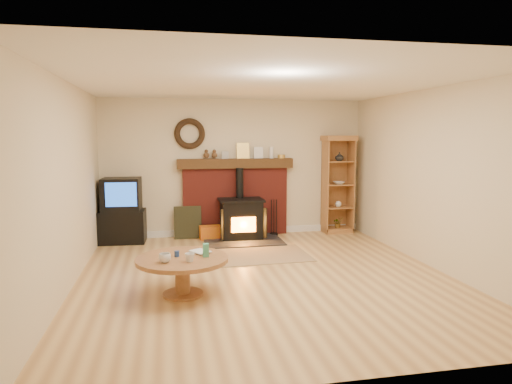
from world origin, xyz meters
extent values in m
plane|color=#AF8049|center=(0.00, 0.00, 0.00)|extent=(5.50, 5.50, 0.00)
cube|color=beige|center=(0.00, 2.75, 1.30)|extent=(5.00, 0.02, 2.60)
cube|color=beige|center=(0.00, -2.75, 1.30)|extent=(5.00, 0.02, 2.60)
cube|color=beige|center=(-2.50, 0.00, 1.30)|extent=(0.02, 5.50, 2.60)
cube|color=beige|center=(2.50, 0.00, 1.30)|extent=(0.02, 5.50, 2.60)
cube|color=white|center=(0.00, 0.00, 2.60)|extent=(5.00, 5.50, 0.02)
cube|color=white|center=(0.00, 2.73, 0.06)|extent=(5.00, 0.04, 0.12)
torus|color=black|center=(-0.85, 2.69, 1.95)|extent=(0.57, 0.11, 0.57)
cube|color=maroon|center=(0.00, 2.67, 0.65)|extent=(2.00, 0.15, 1.30)
cube|color=#342010|center=(0.00, 2.64, 1.39)|extent=(2.20, 0.22, 0.18)
cube|color=#999999|center=(-0.20, 2.65, 1.55)|extent=(0.13, 0.05, 0.14)
cube|color=gold|center=(0.15, 2.67, 1.63)|extent=(0.24, 0.06, 0.30)
cube|color=white|center=(0.45, 2.67, 1.59)|extent=(0.18, 0.05, 0.22)
cylinder|color=white|center=(0.70, 2.65, 1.59)|extent=(0.08, 0.08, 0.22)
cylinder|color=gold|center=(0.90, 2.65, 1.51)|extent=(0.14, 0.14, 0.07)
cube|color=black|center=(0.05, 2.10, 0.01)|extent=(1.40, 1.00, 0.03)
cube|color=black|center=(0.05, 2.30, 0.37)|extent=(0.74, 0.53, 0.68)
cube|color=black|center=(0.05, 2.30, 0.73)|extent=(0.81, 0.58, 0.04)
cylinder|color=black|center=(0.05, 2.45, 1.03)|extent=(0.14, 0.14, 0.56)
cube|color=orange|center=(0.05, 2.03, 0.32)|extent=(0.44, 0.02, 0.27)
cube|color=black|center=(-0.29, 2.09, 0.35)|extent=(0.17, 0.24, 0.55)
cube|color=black|center=(0.39, 2.09, 0.35)|extent=(0.17, 0.24, 0.55)
cube|color=brown|center=(0.13, 1.08, 0.01)|extent=(1.62, 1.14, 0.01)
cube|color=black|center=(-2.09, 2.47, 0.29)|extent=(0.83, 0.60, 0.58)
cube|color=black|center=(-2.09, 2.47, 0.87)|extent=(0.69, 0.59, 0.58)
cube|color=#1A4BB2|center=(-2.07, 2.19, 0.90)|extent=(0.53, 0.05, 0.42)
cube|color=olive|center=(2.02, 2.53, 0.05)|extent=(0.55, 0.40, 0.10)
cube|color=olive|center=(2.02, 2.72, 0.93)|extent=(0.55, 0.02, 1.77)
cube|color=olive|center=(1.75, 2.53, 0.93)|extent=(0.02, 0.40, 1.77)
cube|color=olive|center=(2.29, 2.53, 0.93)|extent=(0.02, 0.40, 1.77)
cube|color=olive|center=(2.02, 2.53, 1.87)|extent=(0.61, 0.44, 0.10)
cube|color=olive|center=(2.02, 2.53, 0.50)|extent=(0.51, 0.36, 0.02)
cube|color=olive|center=(2.02, 2.53, 0.96)|extent=(0.51, 0.36, 0.02)
cube|color=olive|center=(2.02, 2.53, 1.41)|extent=(0.51, 0.36, 0.02)
imported|color=white|center=(2.02, 2.48, 1.51)|extent=(0.17, 0.17, 0.17)
imported|color=white|center=(2.02, 2.48, 1.00)|extent=(0.22, 0.22, 0.05)
sphere|color=white|center=(2.02, 2.48, 0.57)|extent=(0.12, 0.12, 0.12)
imported|color=#409472|center=(2.02, 2.48, 0.21)|extent=(0.19, 0.17, 0.21)
cube|color=#ECA20C|center=(-0.51, 2.40, 0.12)|extent=(0.42, 0.28, 0.25)
cube|color=black|center=(-0.92, 2.55, 0.30)|extent=(0.51, 0.14, 0.60)
cylinder|color=black|center=(0.72, 2.50, 0.02)|extent=(0.16, 0.16, 0.04)
cylinder|color=black|center=(0.67, 2.50, 0.35)|extent=(0.02, 0.02, 0.70)
cylinder|color=black|center=(0.72, 2.50, 0.35)|extent=(0.02, 0.02, 0.70)
cylinder|color=black|center=(0.77, 2.50, 0.35)|extent=(0.02, 0.02, 0.70)
cylinder|color=brown|center=(-1.13, -0.53, 0.01)|extent=(0.49, 0.49, 0.03)
cylinder|color=brown|center=(-1.13, -0.53, 0.22)|extent=(0.18, 0.18, 0.39)
cylinder|color=brown|center=(-1.13, -0.53, 0.44)|extent=(1.11, 1.11, 0.05)
imported|color=white|center=(-1.33, -0.72, 0.52)|extent=(0.14, 0.14, 0.11)
imported|color=white|center=(-1.05, -0.74, 0.52)|extent=(0.11, 0.11, 0.10)
imported|color=#4C331E|center=(-0.98, -0.40, 0.48)|extent=(0.18, 0.25, 0.02)
cylinder|color=navy|center=(-1.19, -0.48, 0.50)|extent=(0.06, 0.06, 0.07)
cube|color=#409472|center=(-0.85, -0.55, 0.55)|extent=(0.07, 0.07, 0.16)
camera|label=1|loc=(-1.29, -5.92, 1.92)|focal=32.00mm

